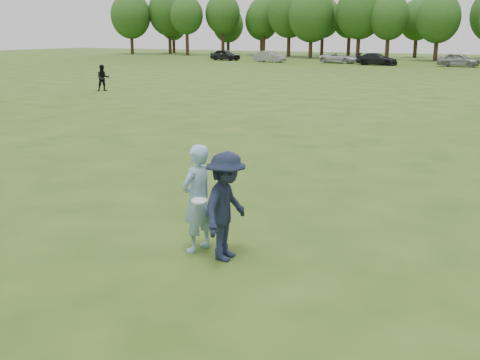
{
  "coord_description": "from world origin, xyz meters",
  "views": [
    {
      "loc": [
        5.02,
        -7.38,
        3.73
      ],
      "look_at": [
        0.2,
        1.35,
        1.1
      ],
      "focal_mm": 42.0,
      "sensor_mm": 36.0,
      "label": 1
    }
  ],
  "objects_px": {
    "car_a": "(225,55)",
    "car_b": "(269,56)",
    "car_d": "(377,59)",
    "car_c": "(339,58)",
    "thrower": "(197,198)",
    "player_far_a": "(103,78)",
    "car_e": "(459,60)",
    "defender": "(226,206)"
  },
  "relations": [
    {
      "from": "defender",
      "to": "car_e",
      "type": "xyz_separation_m",
      "value": [
        -5.02,
        59.99,
        -0.16
      ]
    },
    {
      "from": "car_b",
      "to": "car_d",
      "type": "distance_m",
      "value": 14.15
    },
    {
      "from": "car_e",
      "to": "car_b",
      "type": "bearing_deg",
      "value": 93.03
    },
    {
      "from": "car_c",
      "to": "car_d",
      "type": "height_order",
      "value": "car_d"
    },
    {
      "from": "car_d",
      "to": "car_c",
      "type": "bearing_deg",
      "value": 70.16
    },
    {
      "from": "defender",
      "to": "player_far_a",
      "type": "height_order",
      "value": "defender"
    },
    {
      "from": "thrower",
      "to": "player_far_a",
      "type": "distance_m",
      "value": 29.05
    },
    {
      "from": "thrower",
      "to": "car_b",
      "type": "bearing_deg",
      "value": -145.79
    },
    {
      "from": "player_far_a",
      "to": "car_d",
      "type": "distance_m",
      "value": 38.94
    },
    {
      "from": "player_far_a",
      "to": "car_a",
      "type": "bearing_deg",
      "value": 58.67
    },
    {
      "from": "car_a",
      "to": "car_e",
      "type": "height_order",
      "value": "car_e"
    },
    {
      "from": "player_far_a",
      "to": "car_d",
      "type": "xyz_separation_m",
      "value": [
        7.43,
        38.23,
        -0.15
      ]
    },
    {
      "from": "player_far_a",
      "to": "car_e",
      "type": "height_order",
      "value": "player_far_a"
    },
    {
      "from": "thrower",
      "to": "car_c",
      "type": "bearing_deg",
      "value": -153.68
    },
    {
      "from": "thrower",
      "to": "car_a",
      "type": "height_order",
      "value": "thrower"
    },
    {
      "from": "car_a",
      "to": "car_b",
      "type": "bearing_deg",
      "value": -92.72
    },
    {
      "from": "car_a",
      "to": "car_b",
      "type": "relative_size",
      "value": 1.0
    },
    {
      "from": "player_far_a",
      "to": "defender",
      "type": "bearing_deg",
      "value": -94.67
    },
    {
      "from": "car_d",
      "to": "car_a",
      "type": "bearing_deg",
      "value": 87.44
    },
    {
      "from": "thrower",
      "to": "car_a",
      "type": "bearing_deg",
      "value": -140.73
    },
    {
      "from": "car_a",
      "to": "car_d",
      "type": "relative_size",
      "value": 0.9
    },
    {
      "from": "thrower",
      "to": "car_c",
      "type": "xyz_separation_m",
      "value": [
        -18.62,
        60.73,
        -0.3
      ]
    },
    {
      "from": "car_b",
      "to": "car_a",
      "type": "bearing_deg",
      "value": 86.86
    },
    {
      "from": "player_far_a",
      "to": "car_b",
      "type": "xyz_separation_m",
      "value": [
        -6.71,
        38.52,
        -0.13
      ]
    },
    {
      "from": "car_a",
      "to": "car_c",
      "type": "relative_size",
      "value": 0.92
    },
    {
      "from": "player_far_a",
      "to": "car_e",
      "type": "distance_m",
      "value": 42.72
    },
    {
      "from": "player_far_a",
      "to": "car_d",
      "type": "relative_size",
      "value": 0.35
    },
    {
      "from": "thrower",
      "to": "car_b",
      "type": "relative_size",
      "value": 0.44
    },
    {
      "from": "player_far_a",
      "to": "car_b",
      "type": "bearing_deg",
      "value": 49.09
    },
    {
      "from": "car_c",
      "to": "car_b",
      "type": "bearing_deg",
      "value": 107.55
    },
    {
      "from": "car_b",
      "to": "defender",
      "type": "bearing_deg",
      "value": -148.13
    },
    {
      "from": "thrower",
      "to": "car_b",
      "type": "distance_m",
      "value": 64.97
    },
    {
      "from": "car_e",
      "to": "thrower",
      "type": "bearing_deg",
      "value": -175.22
    },
    {
      "from": "car_b",
      "to": "car_d",
      "type": "xyz_separation_m",
      "value": [
        14.15,
        -0.29,
        -0.02
      ]
    },
    {
      "from": "car_a",
      "to": "car_b",
      "type": "distance_m",
      "value": 7.44
    },
    {
      "from": "car_b",
      "to": "car_c",
      "type": "bearing_deg",
      "value": -71.86
    },
    {
      "from": "defender",
      "to": "player_far_a",
      "type": "xyz_separation_m",
      "value": [
        -21.31,
        20.49,
        -0.08
      ]
    },
    {
      "from": "car_d",
      "to": "car_e",
      "type": "relative_size",
      "value": 1.06
    },
    {
      "from": "defender",
      "to": "car_b",
      "type": "relative_size",
      "value": 0.43
    },
    {
      "from": "thrower",
      "to": "car_d",
      "type": "relative_size",
      "value": 0.4
    },
    {
      "from": "thrower",
      "to": "car_d",
      "type": "distance_m",
      "value": 60.1
    },
    {
      "from": "defender",
      "to": "car_d",
      "type": "height_order",
      "value": "defender"
    }
  ]
}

